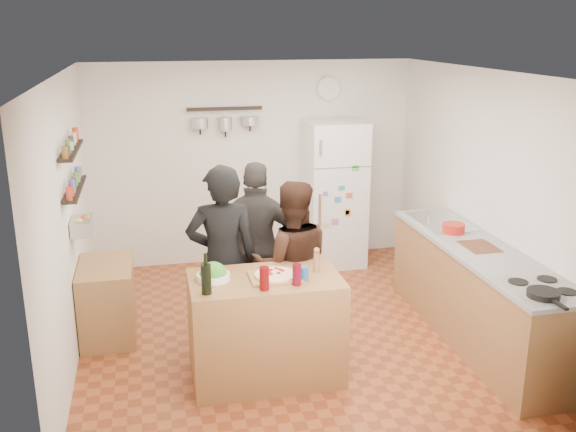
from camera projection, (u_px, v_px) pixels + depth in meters
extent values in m
plane|color=brown|center=(290.00, 330.00, 6.37)|extent=(4.20, 4.20, 0.00)
plane|color=white|center=(290.00, 73.00, 5.65)|extent=(4.20, 4.20, 0.00)
plane|color=silver|center=(253.00, 163.00, 7.97)|extent=(4.00, 0.00, 4.00)
plane|color=silver|center=(67.00, 222.00, 5.60)|extent=(0.00, 4.20, 4.20)
plane|color=silver|center=(485.00, 197.00, 6.43)|extent=(0.00, 4.20, 4.20)
cube|color=brown|center=(266.00, 328.00, 5.40)|extent=(1.25, 0.72, 0.91)
cube|color=olive|center=(275.00, 277.00, 5.26)|extent=(0.42, 0.34, 0.02)
cylinder|color=beige|center=(275.00, 275.00, 5.26)|extent=(0.34, 0.34, 0.02)
cylinder|color=white|center=(213.00, 277.00, 5.22)|extent=(0.27, 0.27, 0.05)
cylinder|color=black|center=(206.00, 279.00, 4.92)|extent=(0.08, 0.08, 0.24)
cylinder|color=#500608|center=(264.00, 278.00, 5.01)|extent=(0.08, 0.08, 0.19)
cylinder|color=#500614|center=(297.00, 275.00, 5.10)|extent=(0.07, 0.07, 0.17)
cylinder|color=#8F5B3C|center=(317.00, 262.00, 5.38)|extent=(0.05, 0.05, 0.17)
cylinder|color=#194A8C|center=(304.00, 274.00, 5.20)|extent=(0.07, 0.07, 0.12)
imported|color=black|center=(223.00, 260.00, 5.74)|extent=(0.66, 0.45, 1.76)
imported|color=black|center=(291.00, 265.00, 5.87)|extent=(0.83, 0.68, 1.59)
imported|color=#2C2927|center=(258.00, 245.00, 6.28)|extent=(1.05, 0.68, 1.66)
cube|color=#9E7042|center=(478.00, 295.00, 6.08)|extent=(0.63, 2.63, 0.90)
cube|color=white|center=(542.00, 288.00, 5.06)|extent=(0.60, 0.62, 0.02)
cylinder|color=black|center=(543.00, 294.00, 4.87)|extent=(0.25, 0.25, 0.05)
cube|color=silver|center=(442.00, 222.00, 6.74)|extent=(0.50, 0.80, 0.03)
cube|color=brown|center=(480.00, 247.00, 5.99)|extent=(0.30, 0.40, 0.02)
cylinder|color=#B41F14|center=(454.00, 228.00, 6.37)|extent=(0.22, 0.22, 0.09)
cube|color=white|center=(334.00, 193.00, 7.94)|extent=(0.70, 0.68, 1.80)
cylinder|color=silver|center=(328.00, 89.00, 7.90)|extent=(0.30, 0.03, 0.30)
cube|color=black|center=(75.00, 189.00, 5.73)|extent=(0.12, 1.00, 0.02)
cube|color=black|center=(71.00, 150.00, 5.63)|extent=(0.12, 1.00, 0.02)
cube|color=silver|center=(82.00, 226.00, 5.83)|extent=(0.18, 0.35, 0.14)
cube|color=#A26D44|center=(108.00, 301.00, 6.15)|extent=(0.50, 0.80, 0.73)
cube|color=black|center=(225.00, 109.00, 7.61)|extent=(0.90, 0.04, 0.04)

